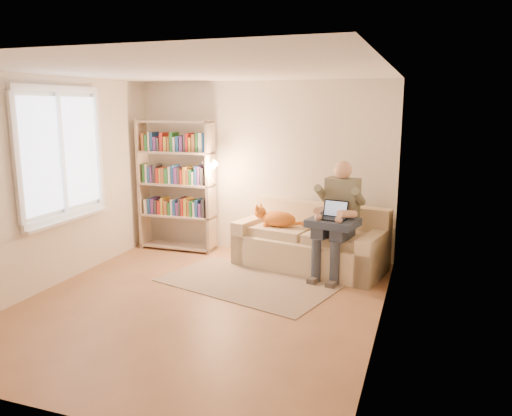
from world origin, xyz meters
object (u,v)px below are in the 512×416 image
at_px(sofa, 311,245).
at_px(person, 338,213).
at_px(cat, 275,218).
at_px(bookshelf, 176,179).
at_px(laptop, 336,215).

xyz_separation_m(sofa, person, (0.41, -0.25, 0.54)).
relative_size(person, cat, 2.01).
distance_m(sofa, bookshelf, 2.33).
height_order(laptop, bookshelf, bookshelf).
xyz_separation_m(person, bookshelf, (-2.58, 0.40, 0.27)).
height_order(cat, bookshelf, bookshelf).
bearing_deg(person, laptop, -76.93).
distance_m(person, bookshelf, 2.63).
bearing_deg(bookshelf, laptop, -12.85).
height_order(cat, laptop, laptop).
distance_m(sofa, person, 0.72).
relative_size(cat, bookshelf, 0.37).
relative_size(sofa, cat, 2.88).
relative_size(sofa, person, 1.43).
height_order(person, laptop, person).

